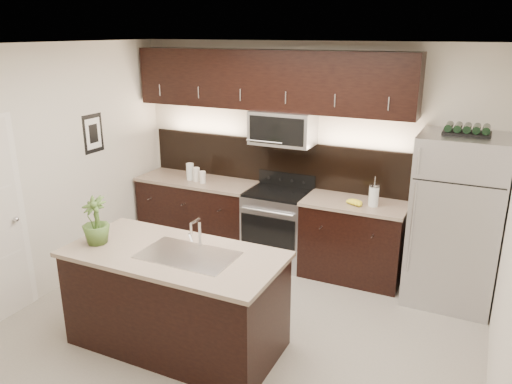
% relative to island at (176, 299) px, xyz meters
% --- Properties ---
extents(ground, '(4.50, 4.50, 0.00)m').
position_rel_island_xyz_m(ground, '(0.40, 0.35, -0.47)').
color(ground, gray).
rests_on(ground, ground).
extents(room_walls, '(4.52, 4.02, 2.71)m').
position_rel_island_xyz_m(room_walls, '(0.29, 0.31, 1.22)').
color(room_walls, beige).
rests_on(room_walls, ground).
extents(counter_run, '(3.51, 0.65, 0.94)m').
position_rel_island_xyz_m(counter_run, '(-0.06, 2.04, -0.00)').
color(counter_run, black).
rests_on(counter_run, ground).
extents(upper_fixtures, '(3.49, 0.40, 1.66)m').
position_rel_island_xyz_m(upper_fixtures, '(-0.03, 2.18, 1.67)').
color(upper_fixtures, black).
rests_on(upper_fixtures, counter_run).
extents(island, '(1.96, 0.96, 0.94)m').
position_rel_island_xyz_m(island, '(0.00, 0.00, 0.00)').
color(island, black).
rests_on(island, ground).
extents(sink_faucet, '(0.84, 0.50, 0.28)m').
position_rel_island_xyz_m(sink_faucet, '(0.15, 0.01, 0.48)').
color(sink_faucet, silver).
rests_on(sink_faucet, island).
extents(refrigerator, '(0.88, 0.79, 1.82)m').
position_rel_island_xyz_m(refrigerator, '(2.19, 1.98, 0.44)').
color(refrigerator, '#B2B2B7').
rests_on(refrigerator, ground).
extents(wine_rack, '(0.45, 0.28, 0.11)m').
position_rel_island_xyz_m(wine_rack, '(2.19, 1.98, 1.40)').
color(wine_rack, black).
rests_on(wine_rack, refrigerator).
extents(plant, '(0.27, 0.27, 0.44)m').
position_rel_island_xyz_m(plant, '(-0.75, -0.13, 0.69)').
color(plant, '#3E5C24').
rests_on(plant, island).
extents(canisters, '(0.32, 0.15, 0.22)m').
position_rel_island_xyz_m(canisters, '(-1.00, 1.96, 0.56)').
color(canisters, silver).
rests_on(canisters, counter_run).
extents(french_press, '(0.12, 0.12, 0.33)m').
position_rel_island_xyz_m(french_press, '(1.32, 1.99, 0.59)').
color(french_press, silver).
rests_on(french_press, counter_run).
extents(bananas, '(0.24, 0.22, 0.06)m').
position_rel_island_xyz_m(bananas, '(1.08, 1.96, 0.50)').
color(bananas, yellow).
rests_on(bananas, counter_run).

